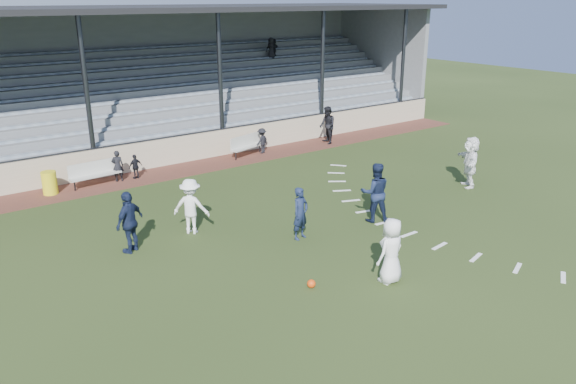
% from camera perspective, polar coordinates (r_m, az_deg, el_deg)
% --- Properties ---
extents(ground, '(90.00, 90.00, 0.00)m').
position_cam_1_polar(ground, '(16.09, 5.36, -6.74)').
color(ground, '#283716').
rests_on(ground, ground).
extents(cinder_track, '(34.00, 2.00, 0.02)m').
position_cam_1_polar(cinder_track, '(24.34, -11.32, 2.11)').
color(cinder_track, '#522A21').
rests_on(cinder_track, ground).
extents(retaining_wall, '(34.00, 0.18, 1.20)m').
position_cam_1_polar(retaining_wall, '(25.11, -12.46, 3.96)').
color(retaining_wall, '#C5B497').
rests_on(retaining_wall, ground).
extents(bench_left, '(2.02, 0.60, 0.95)m').
position_cam_1_polar(bench_left, '(23.11, -19.09, 1.98)').
color(bench_left, beige).
rests_on(bench_left, cinder_track).
extents(bench_right, '(2.03, 1.00, 0.95)m').
position_cam_1_polar(bench_right, '(26.15, -4.24, 4.93)').
color(bench_right, beige).
rests_on(bench_right, cinder_track).
extents(trash_bin, '(0.54, 0.54, 0.87)m').
position_cam_1_polar(trash_bin, '(22.75, -23.07, 0.87)').
color(trash_bin, yellow).
rests_on(trash_bin, cinder_track).
extents(football, '(0.22, 0.22, 0.22)m').
position_cam_1_polar(football, '(14.48, 2.39, -9.29)').
color(football, '#E5450D').
rests_on(football, ground).
extents(player_white_lead, '(0.91, 0.65, 1.75)m').
position_cam_1_polar(player_white_lead, '(14.67, 10.44, -5.89)').
color(player_white_lead, white).
rests_on(player_white_lead, ground).
extents(player_navy_lead, '(0.67, 0.51, 1.63)m').
position_cam_1_polar(player_navy_lead, '(17.00, 1.27, -2.18)').
color(player_navy_lead, '#16203D').
rests_on(player_navy_lead, ground).
extents(player_navy_mid, '(1.21, 1.14, 1.99)m').
position_cam_1_polar(player_navy_mid, '(18.48, 8.84, -0.04)').
color(player_navy_mid, '#16203D').
rests_on(player_navy_mid, ground).
extents(player_white_wing, '(1.27, 1.27, 1.76)m').
position_cam_1_polar(player_white_wing, '(17.62, -9.84, -1.45)').
color(player_white_wing, white).
rests_on(player_white_wing, ground).
extents(player_navy_wing, '(1.16, 0.92, 1.84)m').
position_cam_1_polar(player_navy_wing, '(16.71, -15.79, -2.94)').
color(player_navy_wing, '#16203D').
rests_on(player_navy_wing, ground).
extents(player_white_back, '(1.62, 1.80, 1.98)m').
position_cam_1_polar(player_white_back, '(22.79, 18.01, 2.94)').
color(player_white_back, white).
rests_on(player_white_back, ground).
extents(official, '(0.94, 1.07, 1.86)m').
position_cam_1_polar(official, '(28.27, 4.02, 6.79)').
color(official, black).
rests_on(official, cinder_track).
extents(sub_left_near, '(0.54, 0.46, 1.26)m').
position_cam_1_polar(sub_left_near, '(23.36, -16.92, 2.55)').
color(sub_left_near, black).
rests_on(sub_left_near, cinder_track).
extents(sub_left_far, '(0.62, 0.34, 1.01)m').
position_cam_1_polar(sub_left_far, '(23.53, -15.23, 2.51)').
color(sub_left_far, black).
rests_on(sub_left_far, cinder_track).
extents(sub_right, '(0.87, 0.68, 1.19)m').
position_cam_1_polar(sub_right, '(26.50, -2.67, 5.22)').
color(sub_right, black).
rests_on(sub_right, cinder_track).
extents(grandstand, '(34.60, 9.00, 6.61)m').
position_cam_1_polar(grandstand, '(29.05, -16.62, 8.89)').
color(grandstand, gray).
rests_on(grandstand, ground).
extents(penalty_arc, '(3.89, 14.63, 0.01)m').
position_cam_1_polar(penalty_arc, '(18.88, 14.75, -3.26)').
color(penalty_arc, white).
rests_on(penalty_arc, ground).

